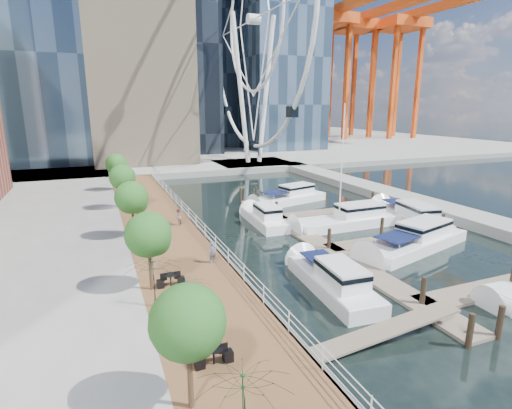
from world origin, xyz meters
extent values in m
plane|color=black|center=(0.00, 0.00, 0.00)|extent=(520.00, 520.00, 0.00)
cube|color=brown|center=(-9.00, 15.00, 0.50)|extent=(6.00, 60.00, 1.00)
cube|color=#595954|center=(-6.00, 15.00, 0.50)|extent=(0.25, 60.00, 1.00)
cube|color=gray|center=(0.00, 102.00, 0.50)|extent=(200.00, 114.00, 1.00)
cube|color=gray|center=(20.00, 20.00, 0.50)|extent=(4.00, 60.00, 1.00)
cube|color=gray|center=(14.00, 52.00, 0.50)|extent=(14.00, 12.00, 1.00)
cube|color=#6D6051|center=(3.00, 10.00, 0.10)|extent=(2.00, 32.00, 0.20)
cube|color=#6D6051|center=(9.00, -2.00, 0.10)|extent=(12.00, 2.00, 0.20)
cube|color=#6D6051|center=(9.00, 8.00, 0.10)|extent=(12.00, 2.00, 0.20)
cube|color=#6D6051|center=(9.00, 18.00, 0.10)|extent=(12.00, 2.00, 0.20)
cylinder|color=white|center=(11.50, 52.00, 14.00)|extent=(0.80, 0.80, 26.00)
cylinder|color=white|center=(16.50, 52.00, 14.00)|extent=(0.80, 0.80, 26.00)
torus|color=white|center=(14.00, 52.00, 26.00)|extent=(0.70, 44.70, 44.70)
cylinder|color=#3F2B1C|center=(-11.40, -6.00, 2.20)|extent=(0.20, 0.20, 2.40)
sphere|color=#265B1E|center=(-11.40, -6.00, 4.30)|extent=(2.60, 2.60, 2.60)
cylinder|color=#3F2B1C|center=(-11.40, 4.00, 2.20)|extent=(0.20, 0.20, 2.40)
sphere|color=#265B1E|center=(-11.40, 4.00, 4.30)|extent=(2.60, 2.60, 2.60)
cylinder|color=#3F2B1C|center=(-11.40, 14.00, 2.20)|extent=(0.20, 0.20, 2.40)
sphere|color=#265B1E|center=(-11.40, 14.00, 4.30)|extent=(2.60, 2.60, 2.60)
cylinder|color=#3F2B1C|center=(-11.40, 24.00, 2.20)|extent=(0.20, 0.20, 2.40)
sphere|color=#265B1E|center=(-11.40, 24.00, 4.30)|extent=(2.60, 2.60, 2.60)
cylinder|color=#3F2B1C|center=(-11.40, 34.00, 2.20)|extent=(0.20, 0.20, 2.40)
sphere|color=#265B1E|center=(-11.40, 34.00, 4.30)|extent=(2.60, 2.60, 2.60)
imported|color=#4F5169|center=(-7.03, 6.55, 1.74)|extent=(0.60, 0.47, 1.48)
imported|color=#906E63|center=(-7.43, 16.20, 1.75)|extent=(0.91, 0.93, 1.50)
imported|color=#30353C|center=(-9.95, 28.97, 1.79)|extent=(1.00, 0.78, 1.58)
imported|color=#0F391F|center=(-10.26, -0.30, 2.09)|extent=(2.97, 3.00, 2.19)
imported|color=#103C20|center=(-11.50, 1.79, 2.34)|extent=(3.04, 3.10, 2.68)
camera|label=1|loc=(-13.75, -17.87, 11.24)|focal=28.00mm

